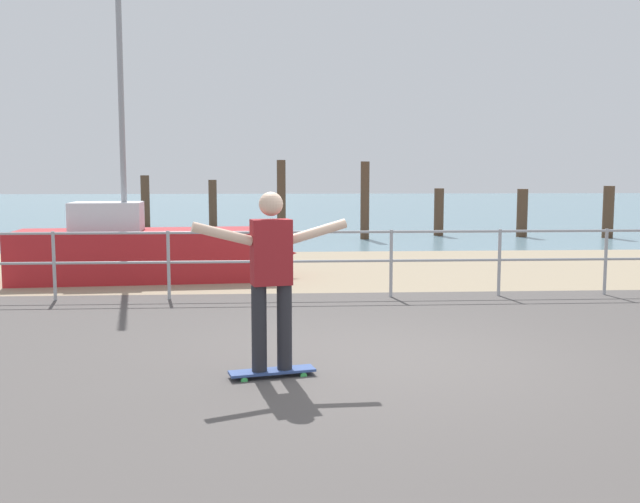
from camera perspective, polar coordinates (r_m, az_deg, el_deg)
name	(u,v)px	position (r m, az deg, el deg)	size (l,w,h in m)	color
ground_plane	(408,388)	(6.52, 7.04, -10.74)	(24.00, 10.00, 0.04)	#514C49
beach_strip	(335,269)	(14.31, 1.21, -1.40)	(24.00, 6.00, 0.04)	tan
sea_surface	(296,206)	(42.19, -1.90, 3.65)	(72.00, 50.00, 0.04)	slate
railing_fence	(281,253)	(10.80, -3.14, -0.14)	(13.48, 0.05, 1.05)	#9EA0A5
sailboat	(152,251)	(13.06, -13.21, 0.03)	(5.02, 1.75, 5.78)	#B21E23
skateboard	(272,372)	(6.76, -3.83, -9.51)	(0.82, 0.38, 0.08)	#334C8C
skateboarder	(271,270)	(6.56, -3.89, -1.50)	(1.43, 0.43, 1.65)	#26262B
groyne_post_0	(145,201)	(26.06, -13.73, 3.89)	(0.30, 0.30, 1.83)	#513826
groyne_post_1	(213,204)	(25.52, -8.53, 3.78)	(0.29, 0.29, 1.68)	#513826
groyne_post_2	(281,199)	(21.35, -3.10, 4.20)	(0.26, 0.26, 2.29)	#513826
groyne_post_3	(365,201)	(20.58, 3.59, 4.05)	(0.25, 0.25, 2.24)	#513826
groyne_post_4	(439,212)	(22.02, 9.44, 3.09)	(0.29, 0.29, 1.45)	#513826
groyne_post_5	(522,213)	(22.15, 15.78, 2.95)	(0.32, 0.32, 1.44)	#513826
groyne_post_6	(608,212)	(22.57, 21.95, 2.91)	(0.31, 0.31, 1.54)	#513826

